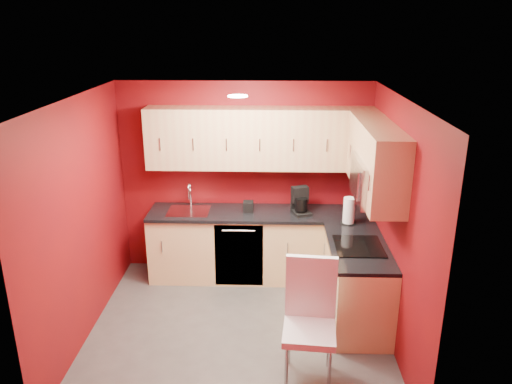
# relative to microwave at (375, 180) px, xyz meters

# --- Properties ---
(floor) EXTENTS (3.20, 3.20, 0.00)m
(floor) POSITION_rel_microwave_xyz_m (-1.39, -0.20, -1.66)
(floor) COLOR #4E4C49
(floor) RESTS_ON ground
(ceiling) EXTENTS (3.20, 3.20, 0.00)m
(ceiling) POSITION_rel_microwave_xyz_m (-1.39, -0.20, 0.84)
(ceiling) COLOR white
(ceiling) RESTS_ON wall_back
(wall_back) EXTENTS (3.20, 0.00, 3.20)m
(wall_back) POSITION_rel_microwave_xyz_m (-1.39, 1.30, -0.41)
(wall_back) COLOR maroon
(wall_back) RESTS_ON floor
(wall_front) EXTENTS (3.20, 0.00, 3.20)m
(wall_front) POSITION_rel_microwave_xyz_m (-1.39, -1.70, -0.41)
(wall_front) COLOR maroon
(wall_front) RESTS_ON floor
(wall_left) EXTENTS (0.00, 3.00, 3.00)m
(wall_left) POSITION_rel_microwave_xyz_m (-2.99, -0.20, -0.41)
(wall_left) COLOR maroon
(wall_left) RESTS_ON floor
(wall_right) EXTENTS (0.00, 3.00, 3.00)m
(wall_right) POSITION_rel_microwave_xyz_m (0.21, -0.20, -0.41)
(wall_right) COLOR maroon
(wall_right) RESTS_ON floor
(base_cabinets_back) EXTENTS (2.80, 0.60, 0.87)m
(base_cabinets_back) POSITION_rel_microwave_xyz_m (-1.19, 1.00, -1.22)
(base_cabinets_back) COLOR #EDCC87
(base_cabinets_back) RESTS_ON floor
(base_cabinets_right) EXTENTS (0.60, 1.30, 0.87)m
(base_cabinets_right) POSITION_rel_microwave_xyz_m (-0.09, 0.05, -1.22)
(base_cabinets_right) COLOR #EDCC87
(base_cabinets_right) RESTS_ON floor
(countertop_back) EXTENTS (2.80, 0.63, 0.04)m
(countertop_back) POSITION_rel_microwave_xyz_m (-1.19, 0.99, -0.77)
(countertop_back) COLOR black
(countertop_back) RESTS_ON base_cabinets_back
(countertop_right) EXTENTS (0.63, 1.27, 0.04)m
(countertop_right) POSITION_rel_microwave_xyz_m (-0.11, 0.04, -0.77)
(countertop_right) COLOR black
(countertop_right) RESTS_ON base_cabinets_right
(upper_cabinets_back) EXTENTS (2.80, 0.35, 0.75)m
(upper_cabinets_back) POSITION_rel_microwave_xyz_m (-1.19, 1.13, 0.17)
(upper_cabinets_back) COLOR tan
(upper_cabinets_back) RESTS_ON wall_back
(upper_cabinets_right) EXTENTS (0.35, 1.55, 0.75)m
(upper_cabinets_right) POSITION_rel_microwave_xyz_m (0.03, 0.24, 0.23)
(upper_cabinets_right) COLOR tan
(upper_cabinets_right) RESTS_ON wall_right
(microwave) EXTENTS (0.42, 0.76, 0.42)m
(microwave) POSITION_rel_microwave_xyz_m (0.00, 0.00, 0.00)
(microwave) COLOR silver
(microwave) RESTS_ON upper_cabinets_right
(cooktop) EXTENTS (0.50, 0.55, 0.01)m
(cooktop) POSITION_rel_microwave_xyz_m (-0.11, 0.00, -0.74)
(cooktop) COLOR black
(cooktop) RESTS_ON countertop_right
(sink) EXTENTS (0.52, 0.42, 0.35)m
(sink) POSITION_rel_microwave_xyz_m (-2.09, 1.00, -0.72)
(sink) COLOR silver
(sink) RESTS_ON countertop_back
(dishwasher_front) EXTENTS (0.60, 0.02, 0.82)m
(dishwasher_front) POSITION_rel_microwave_xyz_m (-1.44, 0.71, -1.22)
(dishwasher_front) COLOR black
(dishwasher_front) RESTS_ON base_cabinets_back
(downlight) EXTENTS (0.20, 0.20, 0.01)m
(downlight) POSITION_rel_microwave_xyz_m (-1.39, 0.10, 0.82)
(downlight) COLOR white
(downlight) RESTS_ON ceiling
(coffee_maker) EXTENTS (0.28, 0.32, 0.33)m
(coffee_maker) POSITION_rel_microwave_xyz_m (-0.67, 0.94, -0.58)
(coffee_maker) COLOR black
(coffee_maker) RESTS_ON countertop_back
(napkin_holder) EXTENTS (0.13, 0.13, 0.13)m
(napkin_holder) POSITION_rel_microwave_xyz_m (-1.34, 0.99, -0.68)
(napkin_holder) COLOR black
(napkin_holder) RESTS_ON countertop_back
(paper_towel) EXTENTS (0.19, 0.19, 0.32)m
(paper_towel) POSITION_rel_microwave_xyz_m (-0.13, 0.65, -0.59)
(paper_towel) COLOR white
(paper_towel) RESTS_ON countertop_right
(dining_chair) EXTENTS (0.52, 0.54, 1.17)m
(dining_chair) POSITION_rel_microwave_xyz_m (-0.69, -0.98, -1.08)
(dining_chair) COLOR white
(dining_chair) RESTS_ON floor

